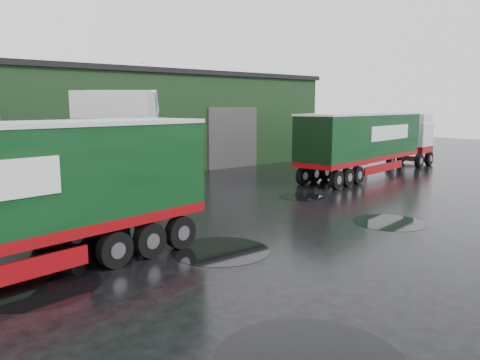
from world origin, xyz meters
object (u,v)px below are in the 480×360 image
warehouse (80,120)px  tree_back_b (126,110)px  hero_tractor (104,158)px  lorry_right (363,145)px  wash_bucket (178,207)px

warehouse → tree_back_b: tree_back_b is taller
hero_tractor → lorry_right: (16.19, 1.51, -0.48)m
wash_bucket → tree_back_b: 27.06m
tree_back_b → warehouse: bearing=-128.7°
warehouse → tree_back_b: 12.82m
hero_tractor → tree_back_b: 28.61m
warehouse → hero_tractor: (-4.90, -15.50, -0.82)m
warehouse → lorry_right: 18.03m
hero_tractor → lorry_right: 16.27m
hero_tractor → wash_bucket: hero_tractor is taller
wash_bucket → tree_back_b: bearing=68.6°
tree_back_b → lorry_right: bearing=-82.2°
warehouse → lorry_right: size_ratio=2.29×
warehouse → hero_tractor: 16.28m
lorry_right → wash_bucket: lorry_right is taller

